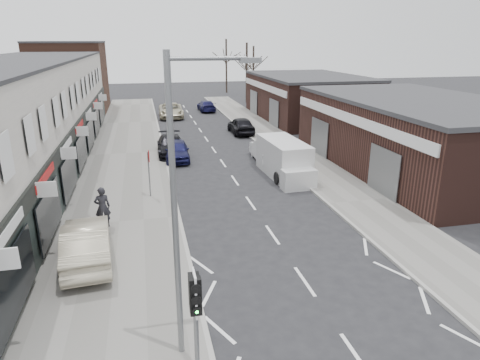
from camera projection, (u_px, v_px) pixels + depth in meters
ground at (327, 314)px, 13.62m from camera, size 160.00×160.00×0.00m
pavement_left at (126, 154)px, 32.57m from camera, size 5.50×64.00×0.12m
pavement_right at (283, 145)px, 35.20m from camera, size 3.50×64.00×0.12m
shop_terrace_left at (14, 117)px, 27.74m from camera, size 8.00×41.00×7.10m
brick_block_far at (70, 78)px, 51.23m from camera, size 8.00×10.00×8.00m
right_unit_near at (418, 135)px, 28.53m from camera, size 10.00×18.00×4.50m
right_unit_far at (307, 98)px, 47.06m from camera, size 10.00×16.00×4.50m
tree_far_a at (247, 102)px, 59.99m from camera, size 3.60×3.60×8.00m
tree_far_b at (253, 97)px, 66.08m from camera, size 3.60×3.60×7.50m
tree_far_c at (227, 93)px, 71.00m from camera, size 3.60×3.60×8.50m
traffic_light at (195, 303)px, 10.08m from camera, size 0.28×0.60×3.10m
street_lamp at (181, 198)px, 10.49m from camera, size 2.23×0.22×8.00m
warning_sign at (149, 160)px, 22.97m from camera, size 0.12×0.80×2.70m
white_van at (284, 160)px, 27.19m from camera, size 2.28×5.94×2.28m
sedan_on_pavement at (87, 242)px, 16.41m from camera, size 2.14×5.00×1.60m
pedestrian at (102, 207)px, 19.42m from camera, size 0.77×0.58×1.92m
parked_car_left_a at (177, 150)px, 30.91m from camera, size 1.89×4.29×1.44m
parked_car_left_b at (171, 146)px, 32.33m from camera, size 2.10×4.99×1.44m
parked_car_left_c at (171, 110)px, 48.01m from camera, size 2.78×5.75×1.58m
parked_car_right_a at (267, 151)px, 30.51m from camera, size 1.98×4.98×1.61m
parked_car_right_b at (241, 125)px, 39.67m from camera, size 1.92×4.61×1.56m
parked_car_right_c at (206, 106)px, 52.32m from camera, size 1.88×4.52×1.30m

